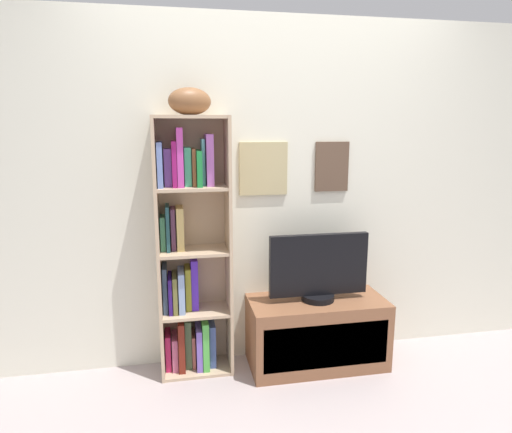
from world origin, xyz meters
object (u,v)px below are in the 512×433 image
Objects in this scene: bookshelf at (189,257)px; television at (319,268)px; tv_stand at (317,332)px; football at (190,101)px.

bookshelf is 2.52× the size of television.
tv_stand is at bearing -90.00° from television.
television is (-0.00, 0.00, 0.45)m from tv_stand.
television is (0.81, -0.08, -1.07)m from football.
bookshelf is 1.82× the size of tv_stand.
football reaches higher than tv_stand.
football is 0.29× the size of tv_stand.
football is (0.03, -0.03, 0.97)m from bookshelf.
tv_stand is (0.84, -0.11, -0.55)m from bookshelf.
football reaches higher than bookshelf.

